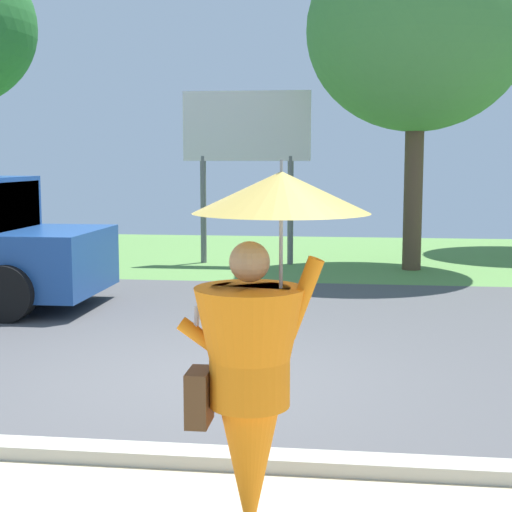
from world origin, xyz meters
name	(u,v)px	position (x,y,z in m)	size (l,w,h in m)	color
ground_plane	(239,322)	(0.00, 2.95, -0.05)	(40.00, 22.00, 0.20)	#4C4C4F
monk_pedestrian	(256,356)	(0.99, -3.06, 1.08)	(1.05, 0.94, 2.13)	orange
roadside_billboard	(246,139)	(-0.65, 8.37, 2.55)	(2.60, 0.12, 3.50)	slate
tree_right_mid	(417,31)	(2.66, 7.90, 4.53)	(4.17, 4.17, 6.45)	brown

